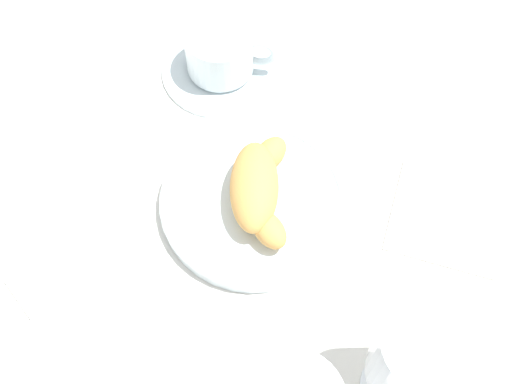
{
  "coord_description": "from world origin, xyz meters",
  "views": [
    {
      "loc": [
        0.3,
        -0.05,
        0.62
      ],
      "look_at": [
        -0.02,
        0.0,
        0.03
      ],
      "focal_mm": 47.65,
      "sensor_mm": 36.0,
      "label": 1
    }
  ],
  "objects_px": {
    "croissant_large": "(259,188)",
    "sugar_packet": "(32,289)",
    "pastry_plate": "(256,201)",
    "juice_glass_right": "(420,360)",
    "folded_napkin": "(447,216)",
    "coffee_cup_near": "(221,56)"
  },
  "relations": [
    {
      "from": "pastry_plate",
      "to": "sugar_packet",
      "type": "height_order",
      "value": "pastry_plate"
    },
    {
      "from": "pastry_plate",
      "to": "juice_glass_right",
      "type": "bearing_deg",
      "value": 24.98
    },
    {
      "from": "croissant_large",
      "to": "folded_napkin",
      "type": "bearing_deg",
      "value": 76.55
    },
    {
      "from": "sugar_packet",
      "to": "croissant_large",
      "type": "bearing_deg",
      "value": 73.3
    },
    {
      "from": "sugar_packet",
      "to": "folded_napkin",
      "type": "bearing_deg",
      "value": 61.36
    },
    {
      "from": "coffee_cup_near",
      "to": "juice_glass_right",
      "type": "relative_size",
      "value": 0.97
    },
    {
      "from": "coffee_cup_near",
      "to": "pastry_plate",
      "type": "bearing_deg",
      "value": 2.94
    },
    {
      "from": "folded_napkin",
      "to": "pastry_plate",
      "type": "bearing_deg",
      "value": -103.4
    },
    {
      "from": "folded_napkin",
      "to": "coffee_cup_near",
      "type": "bearing_deg",
      "value": -138.55
    },
    {
      "from": "croissant_large",
      "to": "coffee_cup_near",
      "type": "xyz_separation_m",
      "value": [
        -0.18,
        -0.01,
        -0.01
      ]
    },
    {
      "from": "sugar_packet",
      "to": "folded_napkin",
      "type": "xyz_separation_m",
      "value": [
        -0.01,
        0.42,
        -0.0
      ]
    },
    {
      "from": "croissant_large",
      "to": "juice_glass_right",
      "type": "height_order",
      "value": "juice_glass_right"
    },
    {
      "from": "pastry_plate",
      "to": "coffee_cup_near",
      "type": "distance_m",
      "value": 0.18
    },
    {
      "from": "coffee_cup_near",
      "to": "juice_glass_right",
      "type": "distance_m",
      "value": 0.4
    },
    {
      "from": "pastry_plate",
      "to": "folded_napkin",
      "type": "xyz_separation_m",
      "value": [
        0.05,
        0.19,
        -0.01
      ]
    },
    {
      "from": "croissant_large",
      "to": "coffee_cup_near",
      "type": "relative_size",
      "value": 0.99
    },
    {
      "from": "folded_napkin",
      "to": "sugar_packet",
      "type": "bearing_deg",
      "value": -88.67
    },
    {
      "from": "sugar_packet",
      "to": "folded_napkin",
      "type": "relative_size",
      "value": 0.45
    },
    {
      "from": "pastry_plate",
      "to": "sugar_packet",
      "type": "relative_size",
      "value": 3.85
    },
    {
      "from": "juice_glass_right",
      "to": "sugar_packet",
      "type": "height_order",
      "value": "juice_glass_right"
    },
    {
      "from": "juice_glass_right",
      "to": "sugar_packet",
      "type": "xyz_separation_m",
      "value": [
        -0.15,
        -0.32,
        -0.09
      ]
    },
    {
      "from": "croissant_large",
      "to": "sugar_packet",
      "type": "bearing_deg",
      "value": -76.73
    }
  ]
}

